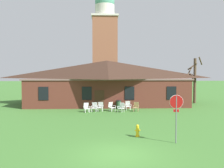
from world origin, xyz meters
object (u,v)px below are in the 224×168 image
lawn_chair_by_porch (86,107)px  fire_hydrant (137,131)px  lawn_chair_near_door (94,107)px  lawn_chair_middle (111,106)px  lawn_chair_under_eave (136,107)px  trash_bin (119,105)px  lawn_chair_far_side (128,105)px  lawn_chair_left_end (100,107)px  lawn_chair_right_end (122,107)px  stop_sign (176,109)px

lawn_chair_by_porch → fire_hydrant: (3.83, -9.99, -0.12)m
lawn_chair_near_door → lawn_chair_middle: same height
lawn_chair_under_eave → trash_bin: (-1.74, 1.64, -0.00)m
trash_bin → lawn_chair_middle: bearing=-120.6°
lawn_chair_middle → lawn_chair_far_side: size_ratio=1.00×
lawn_chair_left_end → lawn_chair_under_eave: same height
lawn_chair_under_eave → fire_hydrant: size_ratio=1.21×
lawn_chair_under_eave → lawn_chair_left_end: bearing=177.1°
lawn_chair_right_end → trash_bin: trash_bin is taller
lawn_chair_left_end → lawn_chair_under_eave: (3.78, -0.19, 0.00)m
lawn_chair_left_end → lawn_chair_middle: (1.16, -0.03, 0.00)m
lawn_chair_far_side → lawn_chair_under_eave: 1.30m
stop_sign → trash_bin: (-2.38, 13.58, -1.53)m
stop_sign → lawn_chair_far_side: (-1.40, 12.99, -1.53)m
lawn_chair_far_side → stop_sign: bearing=-83.8°
lawn_chair_under_eave → lawn_chair_by_porch: bearing=-175.9°
stop_sign → fire_hydrant: (-2.04, 1.57, -1.65)m
lawn_chair_by_porch → lawn_chair_far_side: bearing=17.7°
fire_hydrant → lawn_chair_under_eave: bearing=82.3°
lawn_chair_under_eave → fire_hydrant: (-1.39, -10.36, -0.12)m
lawn_chair_left_end → lawn_chair_right_end: same height
lawn_chair_far_side → fire_hydrant: 11.44m
lawn_chair_right_end → fire_hydrant: (0.20, -9.93, -0.12)m
stop_sign → lawn_chair_far_side: bearing=96.2°
lawn_chair_near_door → trash_bin: size_ratio=0.98×
lawn_chair_by_porch → lawn_chair_near_door: same height
lawn_chair_right_end → trash_bin: size_ratio=0.98×
stop_sign → trash_bin: size_ratio=2.90×
stop_sign → lawn_chair_far_side: 13.15m
stop_sign → lawn_chair_right_end: (-2.24, 11.50, -1.53)m
lawn_chair_right_end → lawn_chair_near_door: bearing=172.3°
lawn_chair_right_end → stop_sign: bearing=-79.0°
fire_hydrant → lawn_chair_right_end: bearing=91.1°
lawn_chair_middle → trash_bin: (0.88, 1.49, -0.00)m
stop_sign → fire_hydrant: bearing=142.4°
lawn_chair_near_door → lawn_chair_right_end: bearing=-7.7°
lawn_chair_under_eave → trash_bin: bearing=136.6°
lawn_chair_right_end → lawn_chair_under_eave: 1.65m
lawn_chair_middle → lawn_chair_far_side: same height
fire_hydrant → trash_bin: bearing=91.6°
lawn_chair_left_end → lawn_chair_far_side: bearing=15.9°
lawn_chair_near_door → lawn_chair_by_porch: bearing=-158.4°
stop_sign → lawn_chair_near_door: size_ratio=2.97×
stop_sign → lawn_chair_near_door: 13.01m
lawn_chair_left_end → lawn_chair_far_side: 3.15m
lawn_chair_left_end → trash_bin: (2.04, 1.45, -0.00)m
lawn_chair_far_side → lawn_chair_under_eave: bearing=-54.3°
lawn_chair_under_eave → trash_bin: size_ratio=0.98×
lawn_chair_right_end → lawn_chair_under_eave: size_ratio=1.00×
lawn_chair_by_porch → lawn_chair_right_end: same height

